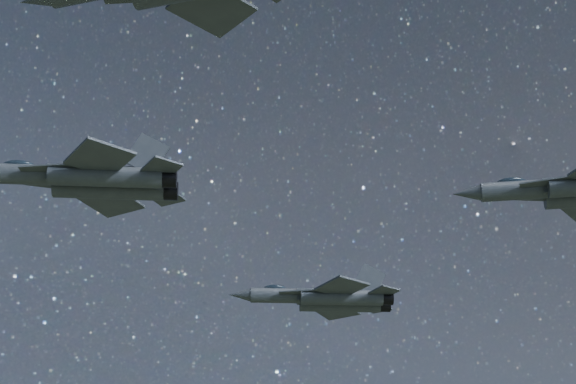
{
  "coord_description": "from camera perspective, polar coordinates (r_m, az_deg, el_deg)",
  "views": [
    {
      "loc": [
        6.77,
        -62.58,
        118.84
      ],
      "look_at": [
        2.9,
        -2.07,
        151.14
      ],
      "focal_mm": 55.0,
      "sensor_mm": 36.0,
      "label": 1
    }
  ],
  "objects": [
    {
      "name": "jet_lead",
      "position": [
        72.84,
        -12.73,
        0.82
      ],
      "size": [
        18.92,
        13.18,
        4.76
      ],
      "rotation": [
        0.0,
        0.0,
        0.13
      ],
      "color": "#33393F"
    },
    {
      "name": "jet_left",
      "position": [
        87.14,
        2.56,
        -6.88
      ],
      "size": [
        16.83,
        11.79,
        4.24
      ],
      "rotation": [
        0.0,
        0.0,
        0.11
      ],
      "color": "#33393F"
    }
  ]
}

